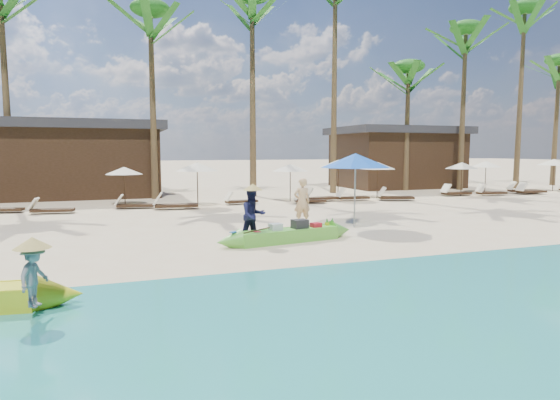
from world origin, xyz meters
name	(u,v)px	position (x,y,z in m)	size (l,w,h in m)	color
ground	(316,243)	(0.00, 0.00, 0.00)	(240.00, 240.00, 0.00)	beige
wet_sand_strip	(425,293)	(0.00, -5.00, 0.00)	(240.00, 4.50, 0.01)	tan
green_canoe	(288,235)	(-0.71, 0.40, 0.21)	(4.87, 1.13, 0.62)	#59B838
tourist	(302,202)	(0.78, 3.04, 0.84)	(0.61, 0.40, 1.67)	#DEAE77
vendor_green	(253,215)	(-1.69, 0.62, 0.78)	(0.76, 0.59, 1.57)	#15173B
vendor_yellow	(34,276)	(-6.58, -4.06, 0.67)	(0.64, 0.37, 0.99)	gray
blue_umbrella	(355,161)	(2.32, 2.05, 2.29)	(2.35, 2.35, 2.53)	#99999E
resort_parasol_4	(124,171)	(-4.98, 11.71, 1.66)	(1.79, 1.79, 1.84)	#342115
lounger_4_left	(49,209)	(-8.02, 9.38, 0.20)	(1.81, 0.78, 0.59)	#342115
lounger_4_right	(133,204)	(-4.68, 10.04, 0.19)	(1.76, 0.78, 0.58)	#342115
resort_parasol_5	(197,167)	(-1.75, 9.86, 1.88)	(2.02, 2.02, 2.08)	#342115
lounger_5_left	(174,204)	(-2.95, 9.18, 0.23)	(2.06, 0.91, 0.68)	#342115
resort_parasol_6	(290,168)	(3.16, 10.58, 1.75)	(1.89, 1.89, 1.95)	#342115
lounger_6_left	(239,200)	(0.33, 10.16, 0.19)	(1.71, 0.72, 0.56)	#342115
lounger_6_right	(308,200)	(3.66, 9.35, 0.18)	(1.67, 0.73, 0.55)	#342115
resort_parasol_7	(338,164)	(5.91, 10.57, 1.93)	(2.08, 2.08, 2.14)	#342115
lounger_7_left	(318,197)	(4.48, 9.94, 0.22)	(2.03, 0.89, 0.67)	#342115
lounger_7_right	(351,197)	(6.34, 9.86, 0.20)	(1.79, 0.67, 0.60)	#342115
resort_parasol_8	(378,166)	(8.25, 10.46, 1.81)	(1.95, 1.95, 2.01)	#342115
lounger_8_left	(394,197)	(8.46, 9.14, 0.21)	(1.96, 1.15, 0.64)	#342115
resort_parasol_9	(462,166)	(13.69, 10.18, 1.76)	(1.90, 1.90, 1.95)	#342115
lounger_9_left	(455,192)	(13.26, 10.18, 0.21)	(1.85, 0.59, 0.63)	#342115
lounger_9_right	(490,192)	(15.36, 9.70, 0.21)	(1.87, 0.73, 0.62)	#342115
resort_parasol_10	(486,164)	(16.57, 11.38, 1.79)	(1.93, 1.93, 1.99)	#342115
lounger_10_left	(522,190)	(18.34, 10.21, 0.22)	(2.00, 1.18, 0.65)	#342115
lounger_10_right	(530,191)	(18.27, 9.54, 0.22)	(1.91, 0.64, 0.64)	#342115
resort_parasol_11	(554,162)	(21.61, 10.84, 1.89)	(2.03, 2.03, 2.10)	#342115
palm_2	(1,17)	(-10.45, 15.08, 9.18)	(2.08, 2.08, 11.33)	brown
palm_3	(151,38)	(-3.36, 14.27, 8.58)	(2.08, 2.08, 10.52)	brown
palm_4	(252,28)	(2.15, 14.01, 9.45)	(2.08, 2.08, 11.70)	brown
palm_5	(335,14)	(7.45, 14.38, 10.82)	(2.08, 2.08, 13.60)	brown
palm_6	(408,82)	(12.84, 14.52, 7.05)	(2.08, 2.08, 8.51)	brown
palm_7	(465,53)	(16.57, 13.68, 8.99)	(2.08, 2.08, 11.08)	brown
palm_8	(523,39)	(21.07, 13.33, 10.18)	(2.08, 2.08, 12.70)	brown
palm_9	(559,78)	(26.21, 14.81, 8.06)	(2.08, 2.08, 9.82)	brown
pavilion_west	(67,158)	(-8.00, 17.50, 2.19)	(10.80, 6.60, 4.30)	#342115
pavilion_east	(396,157)	(14.00, 17.50, 2.20)	(8.80, 6.60, 4.30)	#342115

